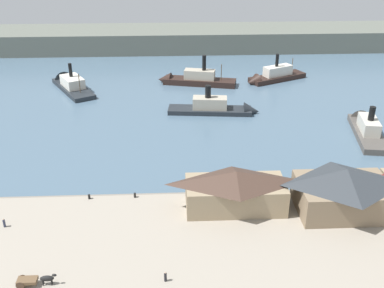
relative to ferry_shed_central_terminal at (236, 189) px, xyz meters
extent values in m
plane|color=slate|center=(-1.57, 8.91, -4.93)|extent=(320.00, 320.00, 0.00)
cube|color=#9E9384|center=(-1.57, -13.09, -4.33)|extent=(110.00, 36.00, 1.20)
cube|color=gray|center=(-1.57, 5.31, -4.43)|extent=(110.00, 0.80, 1.00)
cube|color=#998466|center=(0.00, 0.00, -1.21)|extent=(17.62, 8.21, 5.05)
pyramid|color=#473328|center=(0.00, 0.00, 2.47)|extent=(17.98, 8.62, 2.30)
cube|color=#847056|center=(18.98, -1.78, -1.03)|extent=(16.08, 10.99, 5.40)
pyramid|color=#33383D|center=(18.98, -1.78, 3.12)|extent=(16.40, 11.53, 2.90)
cube|color=brown|center=(-32.11, -18.43, -2.88)|extent=(2.79, 1.54, 0.50)
cylinder|color=#4C3828|center=(-32.94, -17.66, -3.13)|extent=(1.20, 0.10, 1.20)
cylinder|color=#4C3828|center=(-32.94, -19.20, -3.13)|extent=(1.20, 0.10, 1.20)
ellipsoid|color=black|center=(-29.31, -18.43, -2.63)|extent=(2.00, 0.70, 0.90)
ellipsoid|color=black|center=(-28.21, -18.43, -2.08)|extent=(0.70, 0.32, 0.44)
cylinder|color=black|center=(-28.71, -18.23, -3.23)|extent=(0.16, 0.16, 1.00)
cylinder|color=black|center=(-28.71, -18.63, -3.23)|extent=(0.16, 0.16, 1.00)
cylinder|color=black|center=(-29.91, -18.23, -3.23)|extent=(0.16, 0.16, 1.00)
cylinder|color=black|center=(-29.91, -18.63, -3.23)|extent=(0.16, 0.16, 1.00)
cylinder|color=#232328|center=(-12.48, -18.52, -3.04)|extent=(0.40, 0.40, 1.37)
sphere|color=#CCA889|center=(-12.48, -18.52, -2.23)|extent=(0.25, 0.25, 0.25)
cylinder|color=#33384C|center=(-39.80, -4.14, -3.03)|extent=(0.41, 0.41, 1.39)
sphere|color=#CCA889|center=(-39.80, -4.14, -2.21)|extent=(0.25, 0.25, 0.25)
cylinder|color=black|center=(-18.29, 4.10, -3.28)|extent=(0.44, 0.44, 0.90)
cylinder|color=black|center=(-26.77, 3.97, -3.28)|extent=(0.44, 0.44, 0.90)
cube|color=#23282D|center=(-0.57, 48.36, -4.30)|extent=(23.24, 7.81, 1.25)
cone|color=#23282D|center=(10.77, 47.21, -4.30)|extent=(4.59, 5.38, 4.99)
cube|color=#B2A893|center=(-0.57, 48.36, -2.10)|extent=(9.59, 4.85, 3.16)
cylinder|color=black|center=(-1.12, 48.41, 1.19)|extent=(1.58, 1.58, 3.40)
cube|color=#23282D|center=(-41.46, 68.50, -4.28)|extent=(16.60, 22.72, 1.30)
cone|color=#23282D|center=(-46.91, 78.27, -4.28)|extent=(7.10, 6.38, 5.88)
cube|color=silver|center=(-41.46, 68.50, -2.12)|extent=(8.86, 10.35, 3.03)
cylinder|color=black|center=(-41.80, 69.12, 1.47)|extent=(1.06, 1.06, 4.14)
cylinder|color=brown|center=(-38.19, 62.64, -0.67)|extent=(0.24, 0.24, 5.92)
cube|color=black|center=(24.09, 75.93, -4.14)|extent=(20.25, 13.71, 1.57)
cone|color=black|center=(15.20, 71.58, -4.14)|extent=(5.41, 6.08, 5.02)
cube|color=silver|center=(24.09, 75.93, -1.79)|extent=(10.23, 7.43, 3.13)
cylinder|color=black|center=(23.51, 75.64, 1.81)|extent=(1.06, 1.06, 4.08)
cylinder|color=brown|center=(29.43, 78.54, -0.85)|extent=(0.24, 0.24, 5.01)
cube|color=#514C47|center=(36.83, 31.14, -4.19)|extent=(9.34, 21.91, 1.48)
cone|color=#514C47|center=(38.63, 41.60, -4.19)|extent=(5.81, 4.65, 5.24)
cube|color=beige|center=(36.83, 31.14, -1.86)|extent=(5.25, 9.45, 3.17)
cylinder|color=black|center=(36.70, 30.38, 1.42)|extent=(1.46, 1.46, 3.40)
cube|color=black|center=(-1.88, 72.40, -3.99)|extent=(23.74, 10.37, 1.87)
cone|color=black|center=(-13.16, 74.96, -3.99)|extent=(5.13, 5.64, 4.84)
cube|color=#B2A893|center=(-1.88, 72.40, -1.58)|extent=(10.22, 5.74, 2.96)
cylinder|color=black|center=(-0.51, 72.09, 2.30)|extent=(1.23, 1.23, 4.80)
cylinder|color=brown|center=(4.88, 70.86, -0.50)|extent=(0.24, 0.24, 5.12)
cube|color=#60665B|center=(-1.57, 118.91, -0.93)|extent=(180.00, 24.00, 8.00)
camera|label=1|loc=(-11.10, -70.30, 43.56)|focal=43.51mm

